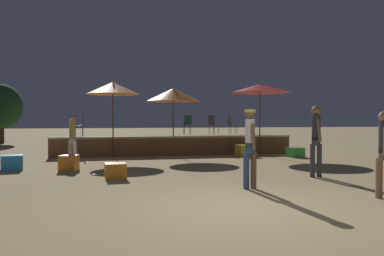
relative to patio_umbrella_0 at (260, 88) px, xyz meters
name	(u,v)px	position (x,y,z in m)	size (l,w,h in m)	color
ground_plane	(249,209)	(-3.89, -9.17, -2.86)	(120.00, 120.00, 0.00)	tan
wooden_deck	(172,145)	(-3.58, 1.75, -2.49)	(10.25, 2.85, 0.82)	brown
patio_umbrella_0	(260,88)	(0.00, 0.00, 0.00)	(2.50, 2.50, 3.13)	brown
patio_umbrella_1	(113,88)	(-6.19, 0.25, -0.08)	(2.14, 2.14, 3.10)	brown
patio_umbrella_2	(173,95)	(-3.71, 0.39, -0.30)	(2.25, 2.25, 2.91)	brown
cube_seat_0	(115,171)	(-6.12, -5.29, -2.66)	(0.58, 0.58, 0.39)	orange
cube_seat_1	(12,162)	(-9.18, -3.02, -2.63)	(0.72, 0.72, 0.45)	#2D9EDB
cube_seat_2	(295,152)	(1.05, -1.18, -2.67)	(0.69, 0.69, 0.38)	#4CC651
cube_seat_3	(245,151)	(-0.88, -0.53, -2.62)	(0.69, 0.69, 0.47)	yellow
cube_seat_5	(69,163)	(-7.47, -3.53, -2.63)	(0.58, 0.58, 0.46)	orange
person_0	(384,151)	(-1.04, -8.87, -1.94)	(0.33, 0.48, 1.69)	#997051
person_1	(72,137)	(-7.56, -1.78, -1.92)	(0.29, 0.44, 1.68)	white
person_2	(250,144)	(-3.22, -7.39, -1.86)	(0.30, 0.47, 1.76)	brown
person_3	(316,137)	(-0.92, -6.17, -1.79)	(0.31, 0.54, 1.89)	#3F3F47
bistro_chair_0	(231,123)	(-0.45, 2.62, -1.50)	(0.48, 0.48, 0.90)	#47474C
bistro_chair_1	(188,123)	(-2.74, 2.25, -1.50)	(0.40, 0.40, 0.90)	#1E4C47
bistro_chair_2	(213,123)	(-1.65, 1.70, -1.50)	(0.48, 0.48, 0.90)	#47474C
bistro_chair_3	(81,123)	(-7.50, 1.15, -1.50)	(0.41, 0.40, 0.90)	#47474C
frisbee_disc	(97,174)	(-6.61, -4.62, -2.84)	(0.25, 0.25, 0.03)	#33B2D8
background_tree_1	(1,106)	(-13.10, 10.34, -0.52)	(2.52, 2.52, 3.74)	#3D2B1C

